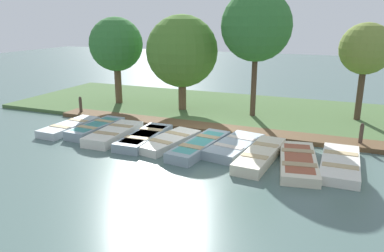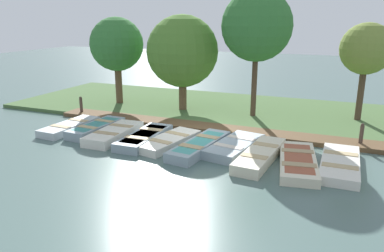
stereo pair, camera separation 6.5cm
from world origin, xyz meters
TOP-DOWN VIEW (x-y plane):
  - ground_plane at (0.00, 0.00)m, footprint 80.00×80.00m
  - shore_bank at (-5.00, 0.00)m, footprint 8.00×24.00m
  - dock_walkway at (-1.33, 0.00)m, footprint 1.16×15.10m
  - rowboat_0 at (1.08, -5.60)m, footprint 3.04×1.18m
  - rowboat_1 at (0.91, -4.29)m, footprint 3.00×1.16m
  - rowboat_2 at (1.29, -3.12)m, footprint 3.10×1.20m
  - rowboat_3 at (1.21, -1.72)m, footprint 3.25×1.16m
  - rowboat_4 at (1.22, -0.62)m, footprint 3.19×1.72m
  - rowboat_5 at (1.36, 0.75)m, footprint 3.59×1.42m
  - rowboat_6 at (0.87, 1.99)m, footprint 3.18×1.72m
  - rowboat_7 at (1.48, 3.08)m, footprint 3.57×1.24m
  - rowboat_8 at (1.53, 4.40)m, footprint 3.63×1.73m
  - rowboat_9 at (1.19, 5.72)m, footprint 3.37×1.21m
  - mooring_post_near at (-1.32, -6.85)m, footprint 0.15×0.15m
  - mooring_post_far at (-1.32, 6.39)m, footprint 0.15×0.15m
  - park_tree_far_left at (-3.89, -6.20)m, footprint 2.92×2.92m
  - park_tree_left at (-3.84, -2.24)m, footprint 3.65×3.65m
  - park_tree_center at (-3.94, 1.52)m, footprint 3.33×3.33m
  - park_tree_right at (-5.06, 6.32)m, footprint 2.34×2.34m

SIDE VIEW (x-z plane):
  - ground_plane at x=0.00m, z-range 0.00..0.00m
  - shore_bank at x=-5.00m, z-range 0.00..0.18m
  - dock_walkway at x=-1.33m, z-range 0.00..0.19m
  - rowboat_9 at x=1.19m, z-range 0.00..0.33m
  - rowboat_8 at x=1.53m, z-range 0.00..0.33m
  - rowboat_4 at x=1.22m, z-range 0.00..0.33m
  - rowboat_0 at x=1.08m, z-range 0.00..0.34m
  - rowboat_6 at x=0.87m, z-range 0.00..0.36m
  - rowboat_3 at x=1.21m, z-range 0.00..0.37m
  - rowboat_5 at x=1.36m, z-range 0.00..0.39m
  - rowboat_7 at x=1.48m, z-range 0.00..0.39m
  - rowboat_2 at x=1.29m, z-range 0.00..0.40m
  - rowboat_1 at x=0.91m, z-range 0.00..0.41m
  - mooring_post_near at x=-1.32m, z-range 0.00..0.99m
  - mooring_post_far at x=-1.32m, z-range 0.00..0.99m
  - park_tree_left at x=-3.84m, z-range 0.68..5.72m
  - park_tree_far_left at x=-3.89m, z-range 0.97..5.89m
  - park_tree_right at x=-5.06m, z-range 1.13..5.80m
  - park_tree_center at x=-3.94m, z-range 1.40..7.56m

